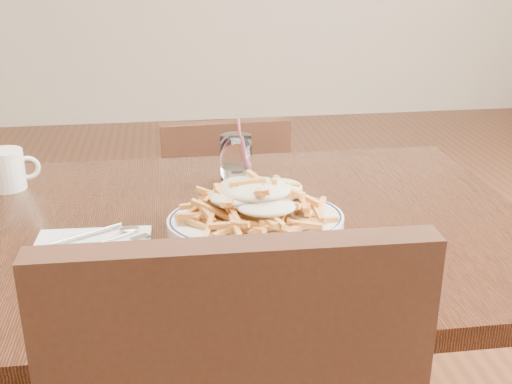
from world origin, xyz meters
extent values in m
cube|color=black|center=(0.00, 0.00, 0.73)|extent=(1.20, 0.80, 0.04)
cylinder|color=black|center=(0.55, 0.35, 0.35)|extent=(0.05, 0.05, 0.71)
cube|color=#331B11|center=(0.06, 0.75, 0.37)|extent=(0.38, 0.38, 0.03)
cube|color=#331B11|center=(0.07, 0.59, 0.59)|extent=(0.36, 0.05, 0.40)
cylinder|color=#331B11|center=(0.21, 0.91, 0.18)|extent=(0.03, 0.03, 0.35)
cylinder|color=#331B11|center=(-0.10, 0.90, 0.18)|extent=(0.03, 0.03, 0.35)
cylinder|color=#331B11|center=(0.23, 0.60, 0.18)|extent=(0.03, 0.03, 0.35)
cylinder|color=#331B11|center=(-0.08, 0.59, 0.18)|extent=(0.03, 0.03, 0.35)
torus|color=black|center=(0.07, -0.03, 0.77)|extent=(0.34, 0.34, 0.01)
ellipsoid|color=white|center=(0.07, -0.03, 0.83)|extent=(0.20, 0.16, 0.03)
cube|color=silver|center=(-0.23, -0.08, 0.75)|extent=(0.20, 0.14, 0.01)
cylinder|color=white|center=(0.06, 0.20, 0.81)|extent=(0.07, 0.07, 0.11)
cylinder|color=white|center=(0.06, 0.20, 0.77)|extent=(0.06, 0.06, 0.04)
cylinder|color=#CF4E6A|center=(0.07, 0.20, 0.83)|extent=(0.02, 0.04, 0.15)
cylinder|color=white|center=(-0.43, 0.24, 0.79)|extent=(0.08, 0.08, 0.09)
torus|color=white|center=(-0.39, 0.25, 0.79)|extent=(0.05, 0.02, 0.05)
camera|label=1|loc=(-0.09, -1.11, 1.25)|focal=45.00mm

